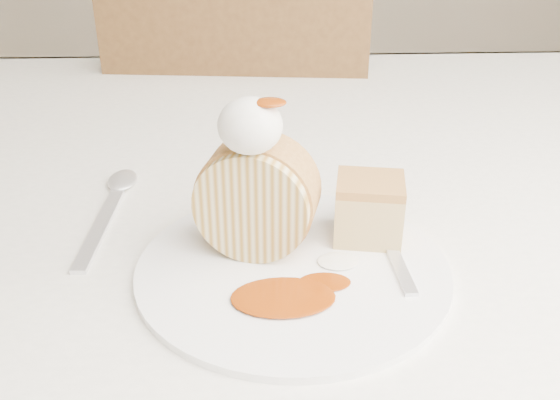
{
  "coord_description": "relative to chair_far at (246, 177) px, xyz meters",
  "views": [
    {
      "loc": [
        -0.04,
        -0.44,
        1.04
      ],
      "look_at": [
        -0.02,
        -0.01,
        0.81
      ],
      "focal_mm": 40.0,
      "sensor_mm": 36.0,
      "label": 1
    }
  ],
  "objects": [
    {
      "name": "table",
      "position": [
        0.06,
        -0.45,
        0.15
      ],
      "size": [
        1.4,
        0.9,
        0.75
      ],
      "color": "silver",
      "rests_on": "ground"
    },
    {
      "name": "chair_far",
      "position": [
        0.0,
        0.0,
        0.0
      ],
      "size": [
        0.46,
        0.46,
        0.9
      ],
      "rotation": [
        0.0,
        0.0,
        3.04
      ],
      "color": "brown",
      "rests_on": "ground"
    },
    {
      "name": "plate",
      "position": [
        0.05,
        -0.67,
        0.24
      ],
      "size": [
        0.29,
        0.29,
        0.01
      ],
      "primitive_type": "cylinder",
      "rotation": [
        0.0,
        0.0,
        -0.17
      ],
      "color": "white",
      "rests_on": "table"
    },
    {
      "name": "roulade_slice",
      "position": [
        0.02,
        -0.64,
        0.29
      ],
      "size": [
        0.1,
        0.07,
        0.09
      ],
      "primitive_type": "cylinder",
      "rotation": [
        1.57,
        0.0,
        -0.26
      ],
      "color": "beige",
      "rests_on": "plate"
    },
    {
      "name": "cake_chunk",
      "position": [
        0.12,
        -0.62,
        0.27
      ],
      "size": [
        0.06,
        0.06,
        0.05
      ],
      "primitive_type": "cube",
      "rotation": [
        0.0,
        0.0,
        -0.17
      ],
      "color": "#B38144",
      "rests_on": "plate"
    },
    {
      "name": "whipped_cream",
      "position": [
        0.02,
        -0.65,
        0.36
      ],
      "size": [
        0.05,
        0.05,
        0.04
      ],
      "primitive_type": "ellipsoid",
      "color": "white",
      "rests_on": "roulade_slice"
    },
    {
      "name": "caramel_drizzle",
      "position": [
        0.03,
        -0.66,
        0.39
      ],
      "size": [
        0.02,
        0.02,
        0.01
      ],
      "primitive_type": "ellipsoid",
      "color": "#842F05",
      "rests_on": "whipped_cream"
    },
    {
      "name": "caramel_pool",
      "position": [
        0.04,
        -0.71,
        0.25
      ],
      "size": [
        0.09,
        0.06,
        0.0
      ],
      "primitive_type": null,
      "rotation": [
        0.0,
        0.0,
        -0.17
      ],
      "color": "#842F05",
      "rests_on": "plate"
    },
    {
      "name": "fork",
      "position": [
        0.13,
        -0.66,
        0.25
      ],
      "size": [
        0.03,
        0.15,
        0.0
      ],
      "primitive_type": "cube",
      "rotation": [
        0.0,
        0.0,
        0.04
      ],
      "color": "silver",
      "rests_on": "plate"
    },
    {
      "name": "spoon",
      "position": [
        -0.12,
        -0.59,
        0.24
      ],
      "size": [
        0.03,
        0.18,
        0.0
      ],
      "primitive_type": "cube",
      "rotation": [
        0.0,
        0.0,
        -0.04
      ],
      "color": "silver",
      "rests_on": "table"
    }
  ]
}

